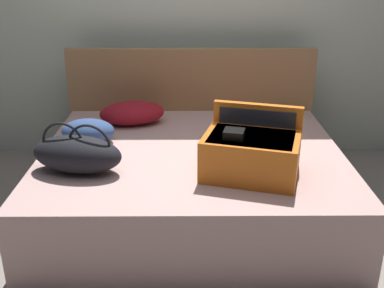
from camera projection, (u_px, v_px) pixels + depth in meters
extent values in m
plane|color=gray|center=(192.00, 245.00, 3.00)|extent=(12.00, 12.00, 0.00)
cube|color=#B7C1B2|center=(191.00, 11.00, 4.04)|extent=(8.00, 0.10, 2.60)
cube|color=#BC9993|center=(192.00, 182.00, 3.28)|extent=(2.07, 1.74, 0.50)
cube|color=olive|center=(191.00, 108.00, 4.02)|extent=(2.11, 0.08, 1.04)
cube|color=#D16619|center=(251.00, 156.00, 2.76)|extent=(0.65, 0.53, 0.26)
cube|color=#28282D|center=(251.00, 151.00, 2.75)|extent=(0.57, 0.47, 0.18)
cube|color=black|center=(234.00, 134.00, 2.69)|extent=(0.14, 0.14, 0.05)
cube|color=#D16619|center=(257.00, 133.00, 2.93)|extent=(0.55, 0.20, 0.39)
cube|color=#28282D|center=(256.00, 135.00, 2.91)|extent=(0.46, 0.14, 0.33)
ellipsoid|color=black|center=(77.00, 154.00, 2.83)|extent=(0.62, 0.39, 0.23)
torus|color=black|center=(63.00, 144.00, 2.82)|extent=(0.28, 0.07, 0.28)
torus|color=black|center=(89.00, 146.00, 2.79)|extent=(0.28, 0.07, 0.28)
ellipsoid|color=maroon|center=(132.00, 113.00, 3.65)|extent=(0.56, 0.39, 0.18)
ellipsoid|color=navy|center=(88.00, 131.00, 3.29)|extent=(0.39, 0.28, 0.17)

